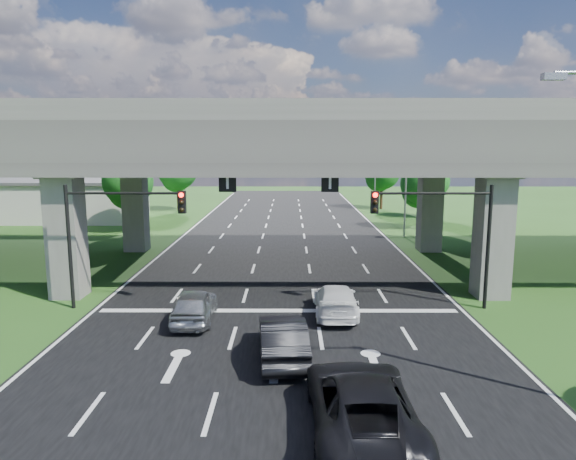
{
  "coord_description": "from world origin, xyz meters",
  "views": [
    {
      "loc": [
        0.54,
        -20.01,
        7.79
      ],
      "look_at": [
        0.44,
        9.02,
        3.03
      ],
      "focal_mm": 32.0,
      "sensor_mm": 36.0,
      "label": 1
    }
  ],
  "objects_px": {
    "streetlight_far": "(402,169)",
    "car_trailing": "(362,404)",
    "signal_left": "(113,223)",
    "car_dark": "(283,338)",
    "car_white": "(336,300)",
    "streetlight_beyond": "(372,163)",
    "signal_right": "(444,223)",
    "car_silver": "(194,305)"
  },
  "relations": [
    {
      "from": "car_silver",
      "to": "streetlight_beyond",
      "type": "bearing_deg",
      "value": -111.73
    },
    {
      "from": "signal_left",
      "to": "car_silver",
      "type": "xyz_separation_m",
      "value": [
        4.09,
        -1.92,
        -3.42
      ]
    },
    {
      "from": "car_trailing",
      "to": "signal_left",
      "type": "bearing_deg",
      "value": -47.34
    },
    {
      "from": "streetlight_beyond",
      "to": "car_dark",
      "type": "bearing_deg",
      "value": -103.14
    },
    {
      "from": "car_dark",
      "to": "car_trailing",
      "type": "distance_m",
      "value": 5.44
    },
    {
      "from": "signal_right",
      "to": "car_dark",
      "type": "bearing_deg",
      "value": -141.46
    },
    {
      "from": "car_dark",
      "to": "car_white",
      "type": "distance_m",
      "value": 5.6
    },
    {
      "from": "streetlight_far",
      "to": "car_white",
      "type": "xyz_separation_m",
      "value": [
        -7.43,
        -21.0,
        -5.13
      ]
    },
    {
      "from": "car_silver",
      "to": "car_white",
      "type": "xyz_separation_m",
      "value": [
        6.4,
        0.97,
        -0.04
      ]
    },
    {
      "from": "streetlight_far",
      "to": "car_silver",
      "type": "distance_m",
      "value": 26.45
    },
    {
      "from": "signal_left",
      "to": "car_white",
      "type": "relative_size",
      "value": 1.26
    },
    {
      "from": "signal_left",
      "to": "streetlight_beyond",
      "type": "distance_m",
      "value": 40.3
    },
    {
      "from": "car_trailing",
      "to": "car_dark",
      "type": "bearing_deg",
      "value": -66.57
    },
    {
      "from": "streetlight_far",
      "to": "car_trailing",
      "type": "xyz_separation_m",
      "value": [
        -7.61,
        -31.04,
        -4.98
      ]
    },
    {
      "from": "signal_left",
      "to": "car_trailing",
      "type": "distance_m",
      "value": 15.43
    },
    {
      "from": "streetlight_far",
      "to": "car_dark",
      "type": "height_order",
      "value": "streetlight_far"
    },
    {
      "from": "streetlight_far",
      "to": "car_dark",
      "type": "distance_m",
      "value": 28.31
    },
    {
      "from": "streetlight_beyond",
      "to": "car_silver",
      "type": "bearing_deg",
      "value": -110.01
    },
    {
      "from": "streetlight_beyond",
      "to": "car_dark",
      "type": "xyz_separation_m",
      "value": [
        -9.82,
        -42.07,
        -5.04
      ]
    },
    {
      "from": "streetlight_beyond",
      "to": "car_white",
      "type": "distance_m",
      "value": 38.08
    },
    {
      "from": "signal_left",
      "to": "car_dark",
      "type": "xyz_separation_m",
      "value": [
        8.1,
        -6.01,
        -3.38
      ]
    },
    {
      "from": "car_white",
      "to": "car_trailing",
      "type": "relative_size",
      "value": 0.79
    },
    {
      "from": "streetlight_beyond",
      "to": "car_white",
      "type": "relative_size",
      "value": 2.11
    },
    {
      "from": "car_dark",
      "to": "streetlight_beyond",
      "type": "bearing_deg",
      "value": -107.55
    },
    {
      "from": "streetlight_beyond",
      "to": "car_dark",
      "type": "distance_m",
      "value": 43.49
    },
    {
      "from": "car_white",
      "to": "streetlight_beyond",
      "type": "bearing_deg",
      "value": -100.1
    },
    {
      "from": "car_dark",
      "to": "car_trailing",
      "type": "relative_size",
      "value": 0.78
    },
    {
      "from": "signal_left",
      "to": "streetlight_beyond",
      "type": "xyz_separation_m",
      "value": [
        17.92,
        36.06,
        1.66
      ]
    },
    {
      "from": "car_dark",
      "to": "car_white",
      "type": "height_order",
      "value": "car_dark"
    },
    {
      "from": "streetlight_beyond",
      "to": "car_dark",
      "type": "relative_size",
      "value": 2.11
    },
    {
      "from": "streetlight_far",
      "to": "streetlight_beyond",
      "type": "height_order",
      "value": "same"
    },
    {
      "from": "streetlight_far",
      "to": "car_trailing",
      "type": "relative_size",
      "value": 1.66
    },
    {
      "from": "car_dark",
      "to": "signal_left",
      "type": "bearing_deg",
      "value": -40.98
    },
    {
      "from": "streetlight_far",
      "to": "car_white",
      "type": "relative_size",
      "value": 2.11
    },
    {
      "from": "signal_right",
      "to": "car_white",
      "type": "height_order",
      "value": "signal_right"
    },
    {
      "from": "car_trailing",
      "to": "streetlight_far",
      "type": "bearing_deg",
      "value": -104.32
    },
    {
      "from": "signal_left",
      "to": "car_silver",
      "type": "height_order",
      "value": "signal_left"
    },
    {
      "from": "streetlight_beyond",
      "to": "car_silver",
      "type": "distance_m",
      "value": 40.73
    },
    {
      "from": "streetlight_far",
      "to": "car_silver",
      "type": "xyz_separation_m",
      "value": [
        -13.83,
        -21.97,
        -5.08
      ]
    },
    {
      "from": "streetlight_far",
      "to": "car_white",
      "type": "distance_m",
      "value": 22.86
    },
    {
      "from": "car_dark",
      "to": "car_trailing",
      "type": "xyz_separation_m",
      "value": [
        2.21,
        -4.97,
        0.06
      ]
    },
    {
      "from": "signal_right",
      "to": "streetlight_far",
      "type": "distance_m",
      "value": 20.25
    }
  ]
}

